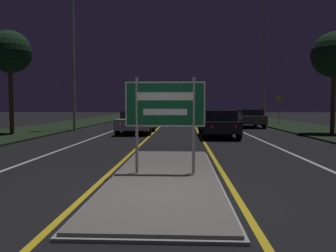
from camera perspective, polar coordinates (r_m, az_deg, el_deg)
The scene contains 21 objects.
ground_plane at distance 6.05m, azimuth -1.38°, elevation -12.42°, with size 160.00×160.00×0.00m, color black.
median_island at distance 7.69m, azimuth -0.50°, elevation -8.63°, with size 2.41×7.40×0.10m.
verge_left at distance 27.68m, azimuth -18.42°, elevation -0.01°, with size 5.00×100.00×0.08m.
verge_right at distance 27.41m, azimuth 21.92°, elevation -0.12°, with size 5.00×100.00×0.08m.
centre_line_yellow_left at distance 30.90m, azimuth -0.80°, elevation 0.45°, with size 0.12×70.00×0.01m.
centre_line_yellow_right at distance 30.86m, azimuth 4.38°, elevation 0.44°, with size 0.12×70.00×0.01m.
lane_line_white_left at distance 31.19m, azimuth -5.95°, elevation 0.46°, with size 0.12×70.00×0.01m.
lane_line_white_right at distance 31.08m, azimuth 9.56°, elevation 0.42°, with size 0.12×70.00×0.01m.
edge_line_white_left at distance 31.77m, azimuth -11.31°, elevation 0.47°, with size 0.10×70.00×0.01m.
edge_line_white_right at distance 31.59m, azimuth 14.97°, elevation 0.40°, with size 0.10×70.00×0.01m.
highway_sign at distance 7.51m, azimuth -0.51°, elevation 3.15°, with size 1.83×0.07×2.21m.
streetlight_left_near at distance 22.97m, azimuth -16.28°, elevation 17.13°, with size 0.64×0.64×10.20m.
streetlight_right_near at distance 25.69m, azimuth 16.60°, elevation 14.73°, with size 0.51×0.51×10.82m.
car_receding_0 at distance 17.47m, azimuth 8.79°, elevation 0.51°, with size 1.92×4.46×1.42m.
car_receding_1 at distance 26.29m, azimuth 13.88°, elevation 1.42°, with size 1.94×4.73×1.39m.
car_approaching_0 at distance 19.77m, azimuth -5.49°, elevation 0.80°, with size 2.01×4.40×1.34m.
car_approaching_1 at distance 33.75m, azimuth -2.84°, elevation 2.04°, with size 1.99×4.74×1.49m.
car_approaching_2 at distance 45.39m, azimuth -5.61°, elevation 2.37°, with size 2.00×4.75×1.45m.
warning_sign at distance 30.25m, azimuth 18.74°, elevation 3.17°, with size 0.60×0.06×2.48m.
roadside_palm_left at distance 20.76m, azimuth -25.84°, elevation 11.44°, with size 2.37×2.37×5.79m.
roadside_palm_right at distance 21.15m, azimuth 27.01°, elevation 10.95°, with size 2.56×2.56×5.77m.
Camera 1 is at (0.40, -5.80, 1.66)m, focal length 35.00 mm.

